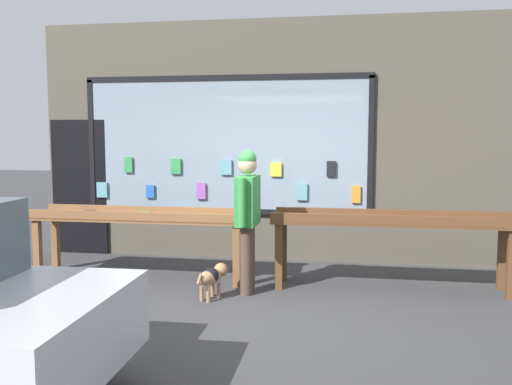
% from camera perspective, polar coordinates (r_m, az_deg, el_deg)
% --- Properties ---
extents(ground_plane, '(40.00, 40.00, 0.00)m').
position_cam_1_polar(ground_plane, '(6.43, -0.99, -11.24)').
color(ground_plane, '#38383A').
extents(shopfront_facade, '(7.23, 0.29, 3.55)m').
position_cam_1_polar(shopfront_facade, '(8.51, 1.51, 5.06)').
color(shopfront_facade, '#4C473D').
rests_on(shopfront_facade, ground_plane).
extents(display_table_left, '(2.87, 0.64, 0.91)m').
position_cam_1_polar(display_table_left, '(7.60, -11.53, -2.92)').
color(display_table_left, brown).
rests_on(display_table_left, ground_plane).
extents(display_table_right, '(2.87, 0.60, 0.95)m').
position_cam_1_polar(display_table_right, '(7.08, 13.28, -3.39)').
color(display_table_right, brown).
rests_on(display_table_right, ground_plane).
extents(person_browsing, '(0.23, 0.67, 1.70)m').
position_cam_1_polar(person_browsing, '(6.69, -0.85, -1.75)').
color(person_browsing, '#4C382D').
rests_on(person_browsing, ground_plane).
extents(small_dog, '(0.30, 0.56, 0.38)m').
position_cam_1_polar(small_dog, '(6.64, -4.42, -8.35)').
color(small_dog, '#99724C').
rests_on(small_dog, ground_plane).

